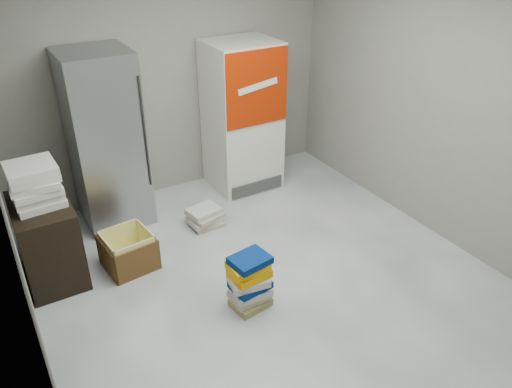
{
  "coord_description": "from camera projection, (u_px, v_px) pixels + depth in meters",
  "views": [
    {
      "loc": [
        -2.0,
        -2.86,
        3.07
      ],
      "look_at": [
        0.1,
        0.7,
        0.71
      ],
      "focal_mm": 35.0,
      "sensor_mm": 36.0,
      "label": 1
    }
  ],
  "objects": [
    {
      "name": "room_shell",
      "position": [
        292.0,
        110.0,
        3.65
      ],
      "size": [
        4.04,
        5.04,
        2.82
      ],
      "color": "gray",
      "rests_on": "ground"
    },
    {
      "name": "ground",
      "position": [
        285.0,
        297.0,
        4.54
      ],
      "size": [
        5.0,
        5.0,
        0.0
      ],
      "primitive_type": "plane",
      "color": "silver",
      "rests_on": "ground"
    },
    {
      "name": "steel_fridge",
      "position": [
        106.0,
        141.0,
        5.27
      ],
      "size": [
        0.7,
        0.72,
        1.9
      ],
      "color": "#A4A6AC",
      "rests_on": "ground"
    },
    {
      "name": "phonebook_stack_main",
      "position": [
        250.0,
        281.0,
        4.32
      ],
      "size": [
        0.38,
        0.31,
        0.54
      ],
      "rotation": [
        0.0,
        0.0,
        0.01
      ],
      "color": "olive",
      "rests_on": "ground"
    },
    {
      "name": "cardboard_box",
      "position": [
        129.0,
        253.0,
        4.88
      ],
      "size": [
        0.51,
        0.51,
        0.37
      ],
      "rotation": [
        0.0,
        0.0,
        0.11
      ],
      "color": "yellow",
      "rests_on": "ground"
    },
    {
      "name": "wood_shelf",
      "position": [
        48.0,
        241.0,
        4.63
      ],
      "size": [
        0.5,
        0.8,
        0.8
      ],
      "primitive_type": "cube",
      "color": "black",
      "rests_on": "ground"
    },
    {
      "name": "phonebook_stack_side",
      "position": [
        205.0,
        217.0,
        5.53
      ],
      "size": [
        0.4,
        0.35,
        0.21
      ],
      "rotation": [
        0.0,
        0.0,
        0.11
      ],
      "color": "tan",
      "rests_on": "ground"
    },
    {
      "name": "coke_cooler",
      "position": [
        242.0,
        116.0,
        6.01
      ],
      "size": [
        0.8,
        0.73,
        1.8
      ],
      "color": "silver",
      "rests_on": "ground"
    },
    {
      "name": "supply_box_stack",
      "position": [
        35.0,
        185.0,
        4.33
      ],
      "size": [
        0.43,
        0.44,
        0.39
      ],
      "color": "white",
      "rests_on": "wood_shelf"
    }
  ]
}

